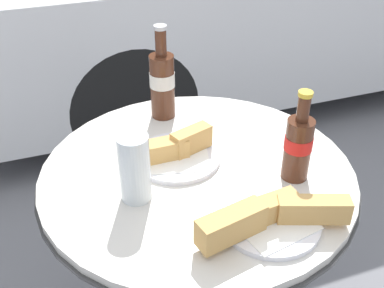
{
  "coord_description": "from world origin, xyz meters",
  "views": [
    {
      "loc": [
        -0.32,
        -0.86,
        1.42
      ],
      "look_at": [
        0.0,
        0.04,
        0.79
      ],
      "focal_mm": 45.0,
      "sensor_mm": 36.0,
      "label": 1
    }
  ],
  "objects_px": {
    "cola_bottle_right": "(298,145)",
    "bistro_table": "(197,226)",
    "lunch_plate_near": "(175,152)",
    "cola_bottle_left": "(161,82)",
    "lunch_plate_far": "(269,218)",
    "drinking_glass": "(135,171)"
  },
  "relations": [
    {
      "from": "bistro_table",
      "to": "lunch_plate_far",
      "type": "bearing_deg",
      "value": -74.55
    },
    {
      "from": "cola_bottle_left",
      "to": "drinking_glass",
      "type": "distance_m",
      "value": 0.36
    },
    {
      "from": "bistro_table",
      "to": "cola_bottle_right",
      "type": "bearing_deg",
      "value": -26.16
    },
    {
      "from": "cola_bottle_left",
      "to": "drinking_glass",
      "type": "relative_size",
      "value": 1.67
    },
    {
      "from": "cola_bottle_left",
      "to": "lunch_plate_far",
      "type": "distance_m",
      "value": 0.52
    },
    {
      "from": "bistro_table",
      "to": "drinking_glass",
      "type": "height_order",
      "value": "drinking_glass"
    },
    {
      "from": "cola_bottle_left",
      "to": "bistro_table",
      "type": "bearing_deg",
      "value": -89.09
    },
    {
      "from": "cola_bottle_left",
      "to": "cola_bottle_right",
      "type": "relative_size",
      "value": 1.19
    },
    {
      "from": "cola_bottle_left",
      "to": "cola_bottle_right",
      "type": "distance_m",
      "value": 0.43
    },
    {
      "from": "cola_bottle_right",
      "to": "bistro_table",
      "type": "bearing_deg",
      "value": 153.84
    },
    {
      "from": "bistro_table",
      "to": "cola_bottle_right",
      "type": "relative_size",
      "value": 3.43
    },
    {
      "from": "lunch_plate_near",
      "to": "cola_bottle_right",
      "type": "bearing_deg",
      "value": -33.56
    },
    {
      "from": "bistro_table",
      "to": "cola_bottle_left",
      "type": "distance_m",
      "value": 0.4
    },
    {
      "from": "bistro_table",
      "to": "lunch_plate_far",
      "type": "height_order",
      "value": "lunch_plate_far"
    },
    {
      "from": "bistro_table",
      "to": "lunch_plate_near",
      "type": "height_order",
      "value": "lunch_plate_near"
    },
    {
      "from": "lunch_plate_near",
      "to": "bistro_table",
      "type": "bearing_deg",
      "value": -58.58
    },
    {
      "from": "cola_bottle_right",
      "to": "drinking_glass",
      "type": "height_order",
      "value": "cola_bottle_right"
    },
    {
      "from": "bistro_table",
      "to": "cola_bottle_left",
      "type": "bearing_deg",
      "value": 90.91
    },
    {
      "from": "drinking_glass",
      "to": "lunch_plate_far",
      "type": "bearing_deg",
      "value": -39.65
    },
    {
      "from": "lunch_plate_near",
      "to": "drinking_glass",
      "type": "bearing_deg",
      "value": -139.1
    },
    {
      "from": "lunch_plate_near",
      "to": "cola_bottle_left",
      "type": "bearing_deg",
      "value": 81.7
    },
    {
      "from": "drinking_glass",
      "to": "lunch_plate_far",
      "type": "distance_m",
      "value": 0.3
    }
  ]
}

